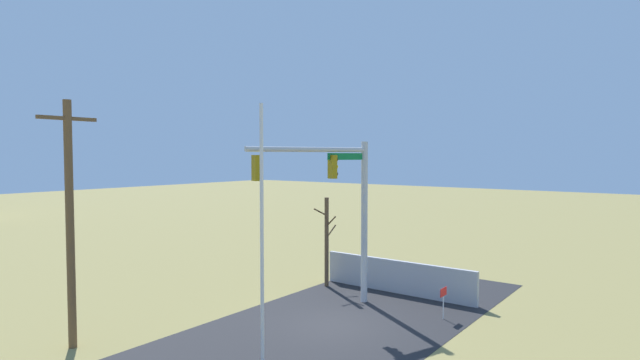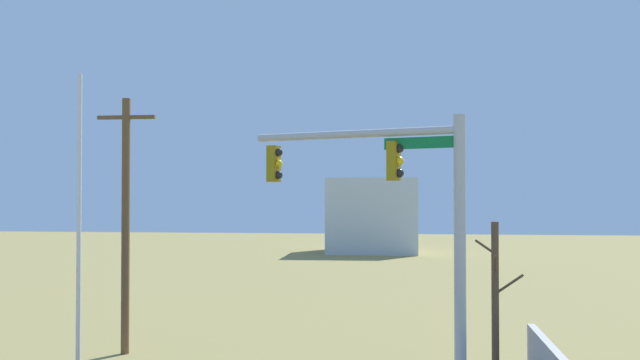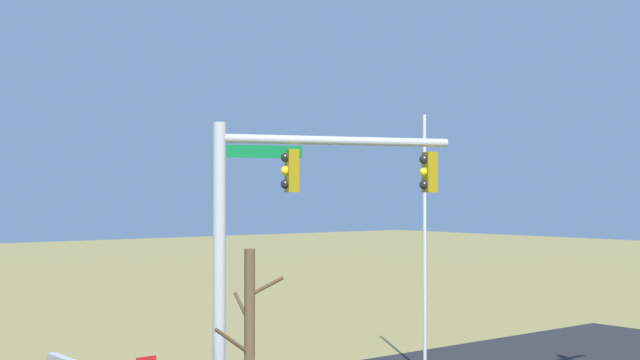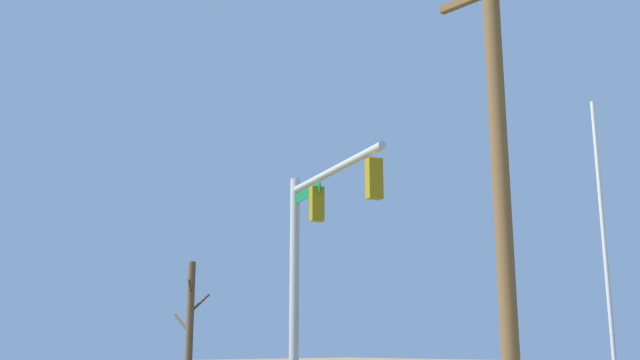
% 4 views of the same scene
% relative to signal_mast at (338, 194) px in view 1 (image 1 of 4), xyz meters
% --- Properties ---
extents(ground_plane, '(160.00, 160.00, 0.00)m').
position_rel_signal_mast_xyz_m(ground_plane, '(-1.83, -1.21, -4.71)').
color(ground_plane, olive).
extents(road_surface, '(28.00, 8.00, 0.01)m').
position_rel_signal_mast_xyz_m(road_surface, '(-5.83, -1.21, -4.70)').
color(road_surface, '#232326').
rests_on(road_surface, ground_plane).
extents(sidewalk_corner, '(6.00, 6.00, 0.01)m').
position_rel_signal_mast_xyz_m(sidewalk_corner, '(2.29, -0.48, -4.70)').
color(sidewalk_corner, '#B7B5AD').
rests_on(sidewalk_corner, ground_plane).
extents(retaining_fence, '(0.20, 7.48, 1.50)m').
position_rel_signal_mast_xyz_m(retaining_fence, '(3.38, -0.97, -3.96)').
color(retaining_fence, '#A8A8AD').
rests_on(retaining_fence, ground_plane).
extents(signal_mast, '(5.34, 2.14, 6.88)m').
position_rel_signal_mast_xyz_m(signal_mast, '(0.00, 0.00, 0.00)').
color(signal_mast, '#B2B5BA').
rests_on(signal_mast, ground_plane).
extents(flagpole, '(0.10, 0.10, 7.69)m').
position_rel_signal_mast_xyz_m(flagpole, '(-7.10, -2.44, -0.86)').
color(flagpole, silver).
rests_on(flagpole, ground_plane).
extents(utility_pole, '(1.90, 0.26, 8.08)m').
position_rel_signal_mast_xyz_m(utility_pole, '(-8.83, 4.44, -0.50)').
color(utility_pole, brown).
rests_on(utility_pole, ground_plane).
extents(bare_tree, '(1.27, 1.02, 4.29)m').
position_rel_signal_mast_xyz_m(bare_tree, '(2.39, 2.31, -2.50)').
color(bare_tree, brown).
rests_on(bare_tree, ground_plane).
extents(open_sign, '(0.56, 0.04, 1.22)m').
position_rel_signal_mast_xyz_m(open_sign, '(1.14, -4.15, -3.80)').
color(open_sign, silver).
rests_on(open_sign, ground_plane).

